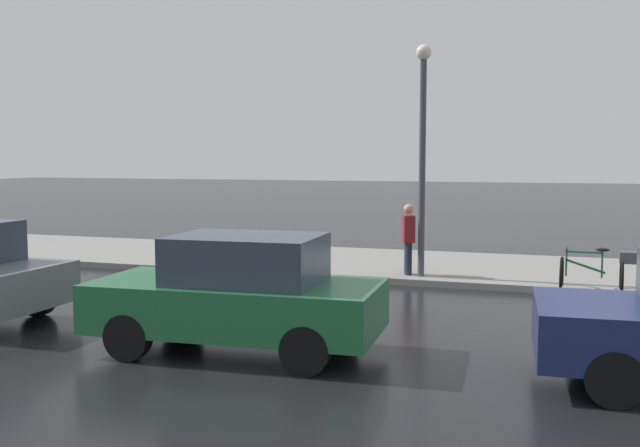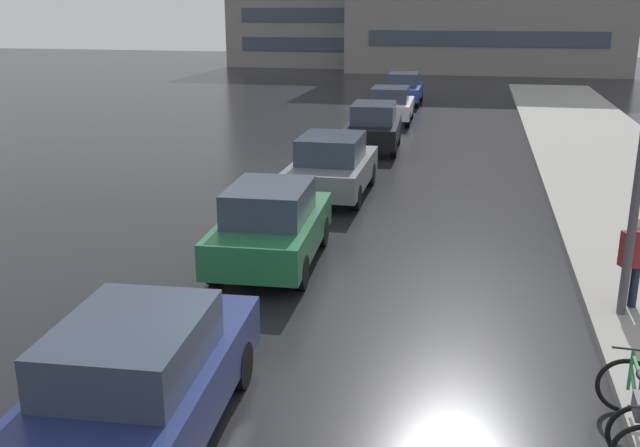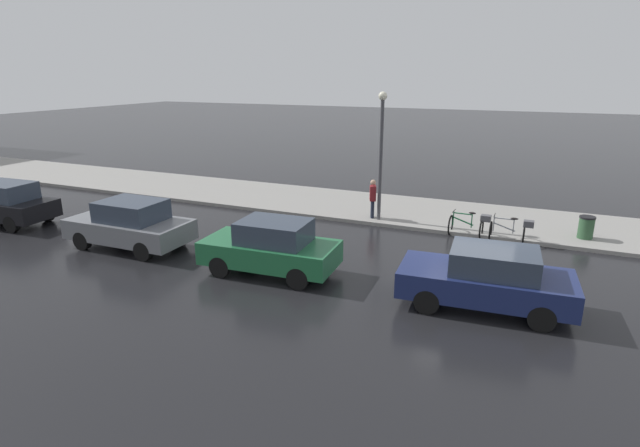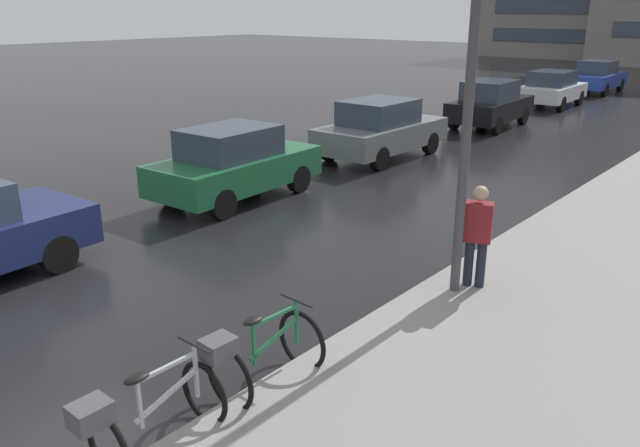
{
  "view_description": "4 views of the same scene",
  "coord_description": "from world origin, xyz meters",
  "px_view_note": "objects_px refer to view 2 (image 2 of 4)",
  "views": [
    {
      "loc": [
        -11.16,
        1.24,
        2.71
      ],
      "look_at": [
        0.91,
        5.26,
        1.54
      ],
      "focal_mm": 40.0,
      "sensor_mm": 36.0,
      "label": 1
    },
    {
      "loc": [
        1.56,
        -7.49,
        4.97
      ],
      "look_at": [
        -0.66,
        2.74,
        1.75
      ],
      "focal_mm": 40.0,
      "sensor_mm": 36.0,
      "label": 2
    },
    {
      "loc": [
        -14.43,
        -1.48,
        5.8
      ],
      "look_at": [
        -0.57,
        4.54,
        1.2
      ],
      "focal_mm": 28.0,
      "sensor_mm": 36.0,
      "label": 3
    },
    {
      "loc": [
        8.04,
        -3.74,
        4.11
      ],
      "look_at": [
        1.94,
        3.47,
        0.84
      ],
      "focal_mm": 35.0,
      "sensor_mm": 36.0,
      "label": 4
    }
  ],
  "objects_px": {
    "bicycle_second": "(637,407)",
    "pedestrian": "(632,260)",
    "car_green": "(271,225)",
    "car_white": "(390,104)",
    "car_navy": "(139,379)",
    "car_black": "(374,126)",
    "car_blue": "(403,89)",
    "car_grey": "(332,166)"
  },
  "relations": [
    {
      "from": "car_blue",
      "to": "pedestrian",
      "type": "relative_size",
      "value": 2.56
    },
    {
      "from": "car_grey",
      "to": "bicycle_second",
      "type": "bearing_deg",
      "value": -61.44
    },
    {
      "from": "car_green",
      "to": "pedestrian",
      "type": "xyz_separation_m",
      "value": [
        6.47,
        -1.08,
        0.14
      ]
    },
    {
      "from": "car_green",
      "to": "car_white",
      "type": "xyz_separation_m",
      "value": [
        0.14,
        18.49,
        -0.04
      ]
    },
    {
      "from": "car_navy",
      "to": "car_black",
      "type": "relative_size",
      "value": 1.06
    },
    {
      "from": "bicycle_second",
      "to": "pedestrian",
      "type": "distance_m",
      "value": 3.99
    },
    {
      "from": "car_grey",
      "to": "car_blue",
      "type": "relative_size",
      "value": 0.98
    },
    {
      "from": "bicycle_second",
      "to": "car_blue",
      "type": "relative_size",
      "value": 0.33
    },
    {
      "from": "car_green",
      "to": "car_grey",
      "type": "xyz_separation_m",
      "value": [
        0.11,
        5.53,
        0.0
      ]
    },
    {
      "from": "car_blue",
      "to": "car_green",
      "type": "bearing_deg",
      "value": -90.2
    },
    {
      "from": "car_black",
      "to": "pedestrian",
      "type": "xyz_separation_m",
      "value": [
        6.16,
        -13.21,
        0.13
      ]
    },
    {
      "from": "car_grey",
      "to": "car_navy",
      "type": "bearing_deg",
      "value": -89.8
    },
    {
      "from": "car_grey",
      "to": "car_blue",
      "type": "distance_m",
      "value": 19.19
    },
    {
      "from": "car_white",
      "to": "pedestrian",
      "type": "bearing_deg",
      "value": -72.07
    },
    {
      "from": "car_green",
      "to": "car_blue",
      "type": "height_order",
      "value": "car_green"
    },
    {
      "from": "car_grey",
      "to": "car_black",
      "type": "xyz_separation_m",
      "value": [
        0.19,
        6.6,
        0.01
      ]
    },
    {
      "from": "car_black",
      "to": "car_blue",
      "type": "relative_size",
      "value": 0.94
    },
    {
      "from": "car_black",
      "to": "car_white",
      "type": "xyz_separation_m",
      "value": [
        -0.17,
        6.36,
        -0.05
      ]
    },
    {
      "from": "car_blue",
      "to": "car_grey",
      "type": "bearing_deg",
      "value": -89.92
    },
    {
      "from": "bicycle_second",
      "to": "car_black",
      "type": "bearing_deg",
      "value": 107.91
    },
    {
      "from": "car_black",
      "to": "car_navy",
      "type": "bearing_deg",
      "value": -90.48
    },
    {
      "from": "pedestrian",
      "to": "bicycle_second",
      "type": "bearing_deg",
      "value": -99.1
    },
    {
      "from": "car_green",
      "to": "car_white",
      "type": "height_order",
      "value": "car_green"
    },
    {
      "from": "bicycle_second",
      "to": "pedestrian",
      "type": "bearing_deg",
      "value": 80.9
    },
    {
      "from": "car_black",
      "to": "pedestrian",
      "type": "distance_m",
      "value": 14.58
    },
    {
      "from": "car_white",
      "to": "car_blue",
      "type": "relative_size",
      "value": 0.91
    },
    {
      "from": "car_white",
      "to": "bicycle_second",
      "type": "bearing_deg",
      "value": -76.35
    },
    {
      "from": "bicycle_second",
      "to": "car_navy",
      "type": "distance_m",
      "value": 5.81
    },
    {
      "from": "bicycle_second",
      "to": "car_white",
      "type": "xyz_separation_m",
      "value": [
        -5.7,
        23.48,
        0.29
      ]
    },
    {
      "from": "bicycle_second",
      "to": "car_blue",
      "type": "bearing_deg",
      "value": 100.96
    },
    {
      "from": "car_black",
      "to": "car_white",
      "type": "relative_size",
      "value": 1.04
    },
    {
      "from": "car_grey",
      "to": "car_green",
      "type": "bearing_deg",
      "value": -91.19
    },
    {
      "from": "car_grey",
      "to": "pedestrian",
      "type": "bearing_deg",
      "value": -46.15
    },
    {
      "from": "pedestrian",
      "to": "car_black",
      "type": "bearing_deg",
      "value": 115.0
    },
    {
      "from": "pedestrian",
      "to": "car_white",
      "type": "bearing_deg",
      "value": 107.93
    },
    {
      "from": "car_black",
      "to": "car_white",
      "type": "bearing_deg",
      "value": 91.54
    },
    {
      "from": "car_navy",
      "to": "car_grey",
      "type": "bearing_deg",
      "value": 90.2
    },
    {
      "from": "car_navy",
      "to": "car_white",
      "type": "bearing_deg",
      "value": 90.04
    },
    {
      "from": "car_white",
      "to": "pedestrian",
      "type": "xyz_separation_m",
      "value": [
        6.33,
        -19.57,
        0.17
      ]
    },
    {
      "from": "car_blue",
      "to": "pedestrian",
      "type": "xyz_separation_m",
      "value": [
        6.38,
        -25.8,
        0.17
      ]
    },
    {
      "from": "car_grey",
      "to": "car_white",
      "type": "relative_size",
      "value": 1.08
    },
    {
      "from": "car_green",
      "to": "car_white",
      "type": "distance_m",
      "value": 18.49
    }
  ]
}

